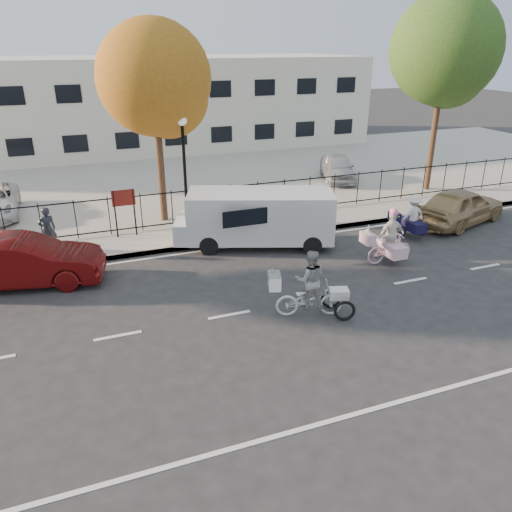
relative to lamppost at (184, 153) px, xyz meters
name	(u,v)px	position (x,y,z in m)	size (l,w,h in m)	color
ground	(229,315)	(-0.50, -6.80, -3.11)	(120.00, 120.00, 0.00)	#333334
road_markings	(229,315)	(-0.50, -6.80, -3.11)	(60.00, 9.52, 0.01)	silver
curb	(186,248)	(-0.50, -1.75, -3.04)	(60.00, 0.10, 0.15)	#A8A399
sidewalk	(180,238)	(-0.50, -0.70, -3.04)	(60.00, 2.20, 0.15)	#A8A399
parking_lot	(142,181)	(-0.50, 8.20, -3.04)	(60.00, 15.60, 0.15)	#A8A399
iron_fence	(172,209)	(-0.50, 0.40, -2.21)	(58.00, 0.06, 1.50)	black
building	(115,104)	(-0.50, 18.20, -0.11)	(34.00, 10.00, 6.00)	silver
lamppost	(184,153)	(0.00, 0.00, 0.00)	(0.36, 0.36, 4.33)	black
street_sign	(124,204)	(-2.35, 0.00, -1.70)	(0.85, 0.06, 1.80)	black
zebra_trike	(310,291)	(1.55, -7.56, -2.37)	(2.22, 1.37, 1.91)	silver
unicorn_bike	(390,243)	(5.64, -5.33, -2.39)	(1.91, 1.32, 1.94)	#E4ADC2
bull_bike	(412,221)	(7.85, -3.60, -2.46)	(1.76, 1.20, 1.64)	#0F1133
white_van	(258,217)	(2.06, -2.30, -2.00)	(6.14, 3.59, 2.01)	white
red_sedan	(24,262)	(-5.76, -2.77, -2.34)	(1.63, 4.66, 1.54)	#500909
gold_sedan	(461,206)	(10.68, -3.00, -2.36)	(1.78, 4.43, 1.51)	tan
pedestrian	(48,229)	(-5.06, -0.50, -2.17)	(0.58, 0.38, 1.59)	black
lot_car_d	(338,168)	(9.22, 4.56, -2.30)	(1.55, 3.86, 1.31)	#B1B3B9
tree_mid	(158,84)	(-0.51, 1.46, 2.36)	(4.26, 4.26, 7.82)	#442D1D
tree_east	(446,55)	(12.67, 1.46, 3.27)	(4.97, 4.97, 9.11)	#442D1D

